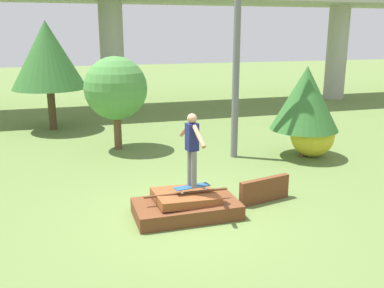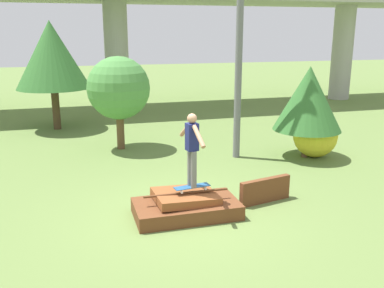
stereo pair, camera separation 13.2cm
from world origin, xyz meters
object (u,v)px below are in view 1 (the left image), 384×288
Objects in this scene: tree_mid_back at (47,55)px; bush_yellow_flowering at (312,135)px; skateboard at (192,187)px; skater at (192,145)px; tree_behind_right at (306,98)px; tree_behind_left at (116,89)px; utility_pole at (237,38)px.

tree_mid_back is 3.10× the size of bush_yellow_flowering.
skater reaches higher than skateboard.
skater is 0.56× the size of tree_behind_right.
utility_pole is at bearing -30.18° from tree_behind_left.
skater reaches higher than bush_yellow_flowering.
tree_behind_left is (-3.22, 1.87, -1.54)m from utility_pole.
skateboard is at bearing -81.30° from tree_behind_left.
bush_yellow_flowering is (5.48, -2.46, -1.28)m from tree_behind_left.
tree_mid_back reaches higher than skateboard.
skateboard is 0.51× the size of skater.
tree_behind_right is at bearing 172.39° from bush_yellow_flowering.
bush_yellow_flowering is (4.64, 3.02, -0.81)m from skater.
tree_mid_back is (-2.88, 8.98, 2.20)m from skateboard.
bush_yellow_flowering is at bearing 33.05° from skater.
bush_yellow_flowering is (2.27, -0.59, -2.82)m from utility_pole.
skater is 5.57m from tree_behind_left.
tree_behind_right is 0.67× the size of tree_mid_back.
skateboard is 9.69m from tree_mid_back.
tree_behind_left reaches higher than skateboard.
tree_mid_back is (-2.88, 8.98, 1.32)m from skater.
utility_pole is at bearing 164.40° from tree_behind_right.
skateboard is 0.26× the size of tree_behind_left.
utility_pole is 3.67m from bush_yellow_flowering.
bush_yellow_flowering is at bearing -14.60° from utility_pole.
tree_behind_left is 4.14m from tree_mid_back.
bush_yellow_flowering is (7.52, -5.96, -2.14)m from tree_mid_back.
skateboard is 5.45m from tree_behind_right.
skater is 0.22× the size of utility_pole.
tree_behind_left is at bearing 98.70° from skateboard.
skater is at bearing -146.95° from bush_yellow_flowering.
tree_behind_left is 5.73m from tree_behind_right.
skateboard is at bearing -90.00° from skater.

